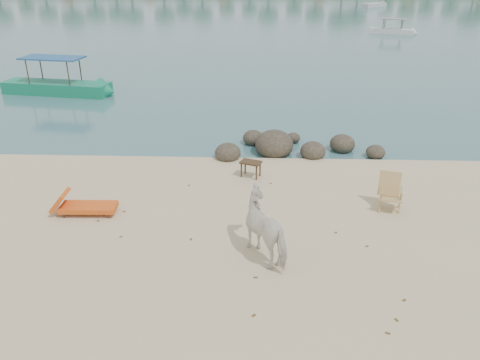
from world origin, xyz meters
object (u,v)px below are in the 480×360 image
object	(u,v)px
side_table	(251,170)
lounge_chair	(88,205)
boulders	(286,147)
deck_chair	(391,195)
cow	(269,228)
boat_near	(53,63)

from	to	relation	value
side_table	lounge_chair	xyz separation A→B (m)	(-4.51, -2.66, 0.02)
lounge_chair	boulders	bearing A→B (deg)	39.63
lounge_chair	deck_chair	bearing A→B (deg)	2.11
cow	deck_chair	distance (m)	4.25
cow	side_table	world-z (taller)	cow
deck_chair	boat_near	bearing A→B (deg)	154.28
side_table	lounge_chair	size ratio (longest dim) A/B	0.34
boulders	side_table	size ratio (longest dim) A/B	9.39
side_table	boulders	bearing A→B (deg)	83.30
lounge_chair	deck_chair	size ratio (longest dim) A/B	1.87
deck_chair	boat_near	distance (m)	19.52
cow	lounge_chair	world-z (taller)	cow
side_table	boat_near	xyz separation A→B (m)	(-10.70, 10.65, 1.33)
deck_chair	boulders	bearing A→B (deg)	136.41
boulders	cow	distance (m)	6.98
side_table	lounge_chair	distance (m)	5.24
boulders	lounge_chair	size ratio (longest dim) A/B	3.21
deck_chair	lounge_chair	bearing A→B (deg)	-161.20
deck_chair	cow	bearing A→B (deg)	-130.21
cow	lounge_chair	bearing A→B (deg)	-55.44
side_table	lounge_chair	world-z (taller)	lounge_chair
cow	deck_chair	size ratio (longest dim) A/B	1.76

